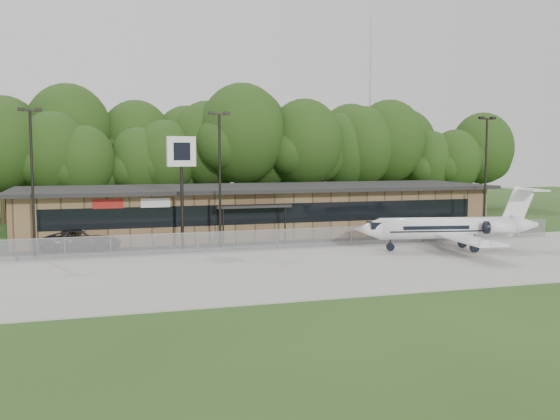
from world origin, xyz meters
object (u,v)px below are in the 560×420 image
object	(u,v)px
business_jet	(452,229)
suv	(81,240)
pole_sign	(182,163)
terminal	(259,210)

from	to	relation	value
business_jet	suv	bearing A→B (deg)	172.65
business_jet	pole_sign	xyz separation A→B (m)	(-18.72, 6.46, 4.74)
terminal	business_jet	bearing A→B (deg)	-51.20
terminal	suv	distance (m)	15.92
terminal	business_jet	size ratio (longest dim) A/B	2.94
suv	pole_sign	size ratio (longest dim) A/B	0.68
terminal	pole_sign	distance (m)	11.39
pole_sign	terminal	bearing A→B (deg)	29.14
terminal	pole_sign	xyz separation A→B (m)	(-7.78, -7.14, 4.25)
suv	pole_sign	bearing A→B (deg)	-97.32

